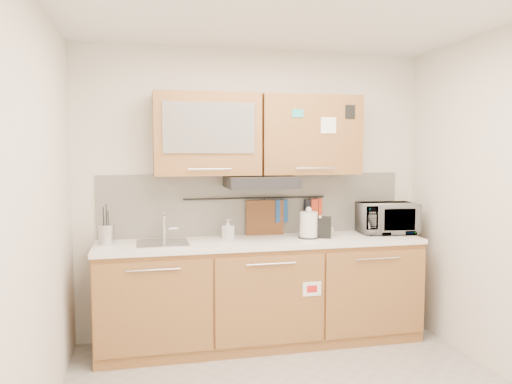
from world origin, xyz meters
name	(u,v)px	position (x,y,z in m)	size (l,w,h in m)	color
ceiling	(307,1)	(0.00, 0.00, 2.60)	(3.20, 3.20, 0.00)	white
wall_back	(254,193)	(0.00, 1.50, 1.30)	(3.20, 3.20, 0.00)	silver
wall_left	(33,221)	(-1.60, 0.00, 1.30)	(3.00, 3.00, 0.00)	silver
base_cabinet	(262,298)	(0.00, 1.19, 0.41)	(2.80, 0.64, 0.88)	olive
countertop	(262,242)	(0.00, 1.19, 0.90)	(2.82, 0.62, 0.04)	white
backsplash	(255,204)	(0.00, 1.49, 1.20)	(2.80, 0.02, 0.56)	silver
upper_cabinets	(258,135)	(0.00, 1.32, 1.83)	(1.82, 0.37, 0.70)	olive
range_hood	(261,182)	(0.00, 1.25, 1.42)	(0.60, 0.46, 0.10)	black
sink	(163,243)	(-0.85, 1.21, 0.92)	(0.42, 0.40, 0.26)	silver
utensil_rail	(256,198)	(0.00, 1.45, 1.26)	(0.02, 0.02, 1.30)	black
utensil_crock	(107,234)	(-1.30, 1.25, 1.01)	(0.18, 0.18, 0.34)	silver
kettle	(309,226)	(0.42, 1.18, 1.03)	(0.21, 0.20, 0.28)	silver
toaster	(318,227)	(0.51, 1.21, 1.01)	(0.27, 0.22, 0.18)	black
microwave	(387,218)	(1.22, 1.27, 1.06)	(0.51, 0.35, 0.28)	#999999
soap_bottle	(228,229)	(-0.28, 1.31, 1.01)	(0.08, 0.08, 0.17)	#999999
cutting_board	(265,223)	(0.08, 1.44, 1.03)	(0.34, 0.03, 0.42)	brown
oven_mitt	(281,211)	(0.24, 1.44, 1.14)	(0.12, 0.03, 0.21)	navy
dark_pouch	(311,211)	(0.53, 1.44, 1.13)	(0.14, 0.04, 0.22)	black
pot_holder	(316,207)	(0.58, 1.44, 1.16)	(0.13, 0.02, 0.16)	red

